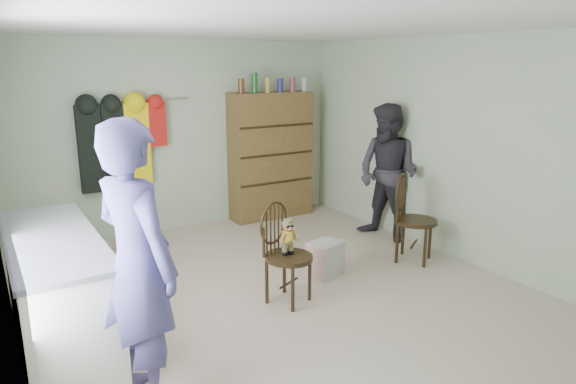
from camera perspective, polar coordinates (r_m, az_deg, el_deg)
ground_plane at (r=5.14m, az=-1.23°, el=-11.16°), size 5.00×5.00×0.00m
room_walls at (r=5.15m, az=-4.34°, el=7.21°), size 5.00×5.00×5.00m
counter at (r=4.39m, az=-24.21°, el=-10.33°), size 0.64×1.86×0.94m
chair_front at (r=4.79m, az=-0.41°, el=-6.11°), size 0.56×0.56×0.96m
chair_far at (r=5.93m, az=13.43°, el=-2.44°), size 0.62×0.62×1.01m
striped_bag at (r=5.48m, az=4.15°, el=-7.42°), size 0.41×0.36×0.37m
person_left at (r=3.44m, az=-16.40°, el=-7.81°), size 0.65×0.80×1.89m
person_right at (r=6.52m, az=11.04°, el=2.07°), size 0.81×0.95×1.72m
dresser at (r=7.38m, az=-1.91°, el=4.10°), size 1.20×0.39×2.07m
coat_rack at (r=6.64m, az=-18.14°, el=5.26°), size 1.42×0.12×1.09m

